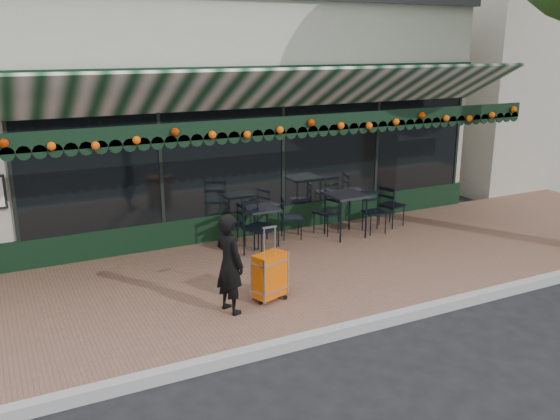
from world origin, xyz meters
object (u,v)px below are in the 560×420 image
cafe_table_a (346,198)px  chair_b_right (291,218)px  woman (229,264)px  chair_a_front (374,213)px  chair_a_left (326,213)px  chair_b_front (260,228)px  cafe_table_b (261,211)px  chair_b_left (233,225)px  chair_a_right (392,206)px  suitcase (270,276)px

cafe_table_a → chair_b_right: (-0.97, 0.37, -0.36)m
woman → chair_a_front: bearing=-77.2°
chair_a_left → chair_b_front: size_ratio=0.85×
cafe_table_b → chair_b_right: chair_b_right is taller
chair_b_left → woman: bearing=-26.8°
woman → chair_b_right: woman is taller
chair_a_right → cafe_table_a: bearing=83.0°
chair_a_right → chair_b_front: chair_b_front is taller
suitcase → chair_a_right: suitcase is taller
suitcase → chair_a_left: bearing=25.2°
cafe_table_b → chair_a_front: size_ratio=0.88×
cafe_table_a → chair_a_front: size_ratio=1.04×
suitcase → chair_a_front: (3.22, 1.95, 0.03)m
chair_a_right → chair_b_right: size_ratio=1.06×
chair_a_right → chair_b_left: chair_a_right is taller
chair_a_left → chair_b_right: size_ratio=1.03×
cafe_table_b → chair_b_left: size_ratio=0.93×
cafe_table_b → chair_a_front: bearing=-8.0°
woman → chair_b_right: 3.37m
cafe_table_a → chair_a_front: bearing=-5.0°
chair_b_left → cafe_table_a: bearing=74.3°
woman → chair_a_left: 3.89m
cafe_table_b → chair_a_right: chair_a_right is taller
woman → suitcase: size_ratio=1.28×
chair_a_front → chair_b_right: (-1.61, 0.43, -0.00)m
chair_a_left → chair_b_right: 0.76m
chair_b_right → chair_b_front: 1.10m
chair_a_front → chair_b_right: chair_a_front is taller
chair_b_right → cafe_table_b: bearing=117.7°
woman → chair_a_front: size_ratio=1.75×
chair_b_front → suitcase: bearing=-136.8°
chair_a_right → chair_b_left: (-3.34, 0.32, -0.04)m
cafe_table_b → chair_b_front: chair_b_front is taller
woman → chair_b_right: bearing=-57.5°
chair_a_left → chair_a_front: chair_a_left is taller
woman → chair_a_left: woman is taller
suitcase → woman: bearing=168.6°
woman → chair_a_right: 5.00m
cafe_table_b → chair_b_front: 0.55m
chair_a_front → chair_b_front: chair_b_front is taller
chair_a_left → chair_a_front: (0.86, -0.40, -0.01)m
woman → chair_a_front: 4.39m
chair_a_left → chair_a_right: 1.45m
cafe_table_b → chair_b_right: (0.69, 0.11, -0.24)m
chair_a_right → chair_b_front: (-3.12, -0.36, 0.06)m
cafe_table_b → chair_a_left: bearing=2.8°
chair_a_left → chair_a_front: bearing=44.3°
suitcase → chair_a_left: (2.36, 2.35, 0.04)m
chair_a_front → woman: bearing=-145.1°
cafe_table_a → chair_b_front: chair_b_front is taller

